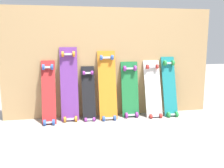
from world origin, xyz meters
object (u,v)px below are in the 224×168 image
Objects in this scene: skateboard_purple at (69,87)px; skateboard_orange at (108,88)px; skateboard_black at (89,96)px; skateboard_red at (49,95)px; skateboard_white at (153,91)px; skateboard_teal at (170,89)px; skateboard_green at (130,92)px.

skateboard_orange is at bearing -2.81° from skateboard_purple.
skateboard_purple is 0.27m from skateboard_black.
skateboard_white is (1.34, 0.02, -0.01)m from skateboard_red.
skateboard_teal is (0.23, -0.00, 0.03)m from skateboard_white.
skateboard_red is at bearing -179.49° from skateboard_teal.
skateboard_red reaches higher than skateboard_green.
skateboard_red is 1.57m from skateboard_teal.
skateboard_white is at bearing -1.73° from skateboard_purple.
skateboard_black is at bearing -177.34° from skateboard_green.
skateboard_red is 1.10× the size of skateboard_black.
skateboard_black is at bearing 179.17° from skateboard_teal.
skateboard_black is 0.89× the size of skateboard_teal.
skateboard_red is at bearing -178.07° from skateboard_orange.
skateboard_black is 0.95× the size of skateboard_green.
skateboard_teal is (1.32, -0.03, -0.07)m from skateboard_purple.
skateboard_purple is at bearing 178.27° from skateboard_white.
skateboard_orange is 0.61m from skateboard_white.
skateboard_white is at bearing -7.51° from skateboard_green.
skateboard_black is (0.49, 0.03, -0.05)m from skateboard_red.
skateboard_white is (1.09, -0.03, -0.10)m from skateboard_purple.
skateboard_purple reaches higher than skateboard_black.
skateboard_teal reaches higher than skateboard_black.
skateboard_red is at bearing -179.35° from skateboard_white.
skateboard_orange is at bearing -174.30° from skateboard_green.
skateboard_green is at bearing 0.51° from skateboard_purple.
skateboard_black is at bearing 179.02° from skateboard_white.
skateboard_red is 1.05× the size of skateboard_green.
skateboard_orange is at bearing 1.93° from skateboard_red.
skateboard_green is at bearing 3.05° from skateboard_red.
skateboard_green is (0.79, 0.01, -0.10)m from skateboard_purple.
skateboard_purple reaches higher than skateboard_orange.
skateboard_teal is at bearing -0.72° from skateboard_orange.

